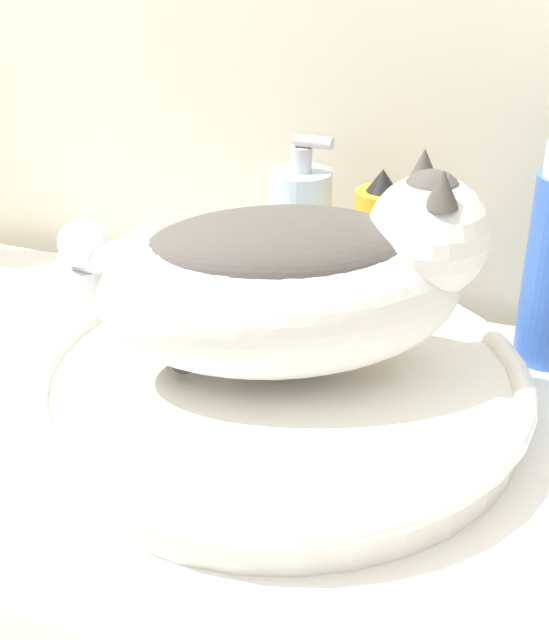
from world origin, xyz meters
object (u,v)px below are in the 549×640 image
object	(u,v)px
cat	(297,277)
soap_pump_bottle	(300,244)
spray_bottle_trigger	(378,258)
faucet	(94,263)

from	to	relation	value
cat	soap_pump_bottle	xyz separation A→B (m)	(-0.06, 0.17, -0.05)
soap_pump_bottle	spray_bottle_trigger	distance (m)	0.08
soap_pump_bottle	spray_bottle_trigger	world-z (taller)	soap_pump_bottle
faucet	soap_pump_bottle	distance (m)	0.21
cat	spray_bottle_trigger	distance (m)	0.18
faucet	soap_pump_bottle	xyz separation A→B (m)	(0.19, 0.09, 0.01)
cat	faucet	distance (m)	0.27
soap_pump_bottle	faucet	bearing A→B (deg)	-153.96
soap_pump_bottle	spray_bottle_trigger	xyz separation A→B (m)	(0.08, -0.00, -0.00)
faucet	spray_bottle_trigger	size ratio (longest dim) A/B	0.91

